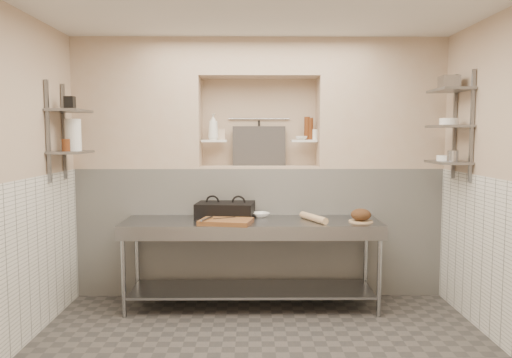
{
  "coord_description": "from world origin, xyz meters",
  "views": [
    {
      "loc": [
        -0.08,
        -3.81,
        1.77
      ],
      "look_at": [
        -0.04,
        0.9,
        1.35
      ],
      "focal_mm": 35.0,
      "sensor_mm": 36.0,
      "label": 1
    }
  ],
  "objects_px": {
    "cutting_board": "(226,221)",
    "bottle_soap": "(213,127)",
    "mixing_bowl": "(260,215)",
    "bread_loaf": "(361,215)",
    "prep_table": "(252,246)",
    "jug_left": "(73,135)",
    "bowl_alcove": "(301,138)",
    "panini_press": "(226,210)",
    "rolling_pin": "(314,218)"
  },
  "relations": [
    {
      "from": "cutting_board",
      "to": "bottle_soap",
      "type": "distance_m",
      "value": 1.19
    },
    {
      "from": "mixing_bowl",
      "to": "bread_loaf",
      "type": "xyz_separation_m",
      "value": [
        1.0,
        -0.31,
        0.05
      ]
    },
    {
      "from": "bread_loaf",
      "to": "prep_table",
      "type": "bearing_deg",
      "value": 175.61
    },
    {
      "from": "jug_left",
      "to": "prep_table",
      "type": "bearing_deg",
      "value": 2.08
    },
    {
      "from": "bowl_alcove",
      "to": "jug_left",
      "type": "distance_m",
      "value": 2.39
    },
    {
      "from": "bread_loaf",
      "to": "bottle_soap",
      "type": "xyz_separation_m",
      "value": [
        -1.52,
        0.64,
        0.88
      ]
    },
    {
      "from": "prep_table",
      "to": "jug_left",
      "type": "xyz_separation_m",
      "value": [
        -1.76,
        -0.06,
        1.13
      ]
    },
    {
      "from": "panini_press",
      "to": "jug_left",
      "type": "height_order",
      "value": "jug_left"
    },
    {
      "from": "panini_press",
      "to": "bread_loaf",
      "type": "height_order",
      "value": "panini_press"
    },
    {
      "from": "cutting_board",
      "to": "mixing_bowl",
      "type": "distance_m",
      "value": 0.52
    },
    {
      "from": "panini_press",
      "to": "jug_left",
      "type": "relative_size",
      "value": 2.03
    },
    {
      "from": "jug_left",
      "to": "panini_press",
      "type": "bearing_deg",
      "value": 10.31
    },
    {
      "from": "bread_loaf",
      "to": "cutting_board",
      "type": "bearing_deg",
      "value": -176.27
    },
    {
      "from": "mixing_bowl",
      "to": "panini_press",
      "type": "bearing_deg",
      "value": -176.71
    },
    {
      "from": "prep_table",
      "to": "rolling_pin",
      "type": "bearing_deg",
      "value": -3.36
    },
    {
      "from": "mixing_bowl",
      "to": "rolling_pin",
      "type": "distance_m",
      "value": 0.6
    },
    {
      "from": "prep_table",
      "to": "bottle_soap",
      "type": "relative_size",
      "value": 9.06
    },
    {
      "from": "mixing_bowl",
      "to": "bottle_soap",
      "type": "relative_size",
      "value": 0.68
    },
    {
      "from": "rolling_pin",
      "to": "jug_left",
      "type": "height_order",
      "value": "jug_left"
    },
    {
      "from": "cutting_board",
      "to": "rolling_pin",
      "type": "distance_m",
      "value": 0.88
    },
    {
      "from": "cutting_board",
      "to": "bowl_alcove",
      "type": "height_order",
      "value": "bowl_alcove"
    },
    {
      "from": "panini_press",
      "to": "rolling_pin",
      "type": "bearing_deg",
      "value": -8.49
    },
    {
      "from": "bowl_alcove",
      "to": "rolling_pin",
      "type": "bearing_deg",
      "value": -83.05
    },
    {
      "from": "mixing_bowl",
      "to": "bread_loaf",
      "type": "relative_size",
      "value": 0.97
    },
    {
      "from": "prep_table",
      "to": "panini_press",
      "type": "relative_size",
      "value": 4.12
    },
    {
      "from": "cutting_board",
      "to": "bottle_soap",
      "type": "xyz_separation_m",
      "value": [
        -0.18,
        0.72,
        0.93
      ]
    },
    {
      "from": "prep_table",
      "to": "bread_loaf",
      "type": "bearing_deg",
      "value": -4.39
    },
    {
      "from": "cutting_board",
      "to": "bread_loaf",
      "type": "distance_m",
      "value": 1.35
    },
    {
      "from": "prep_table",
      "to": "cutting_board",
      "type": "xyz_separation_m",
      "value": [
        -0.25,
        -0.17,
        0.28
      ]
    },
    {
      "from": "cutting_board",
      "to": "jug_left",
      "type": "xyz_separation_m",
      "value": [
        -1.51,
        0.11,
        0.85
      ]
    },
    {
      "from": "panini_press",
      "to": "jug_left",
      "type": "xyz_separation_m",
      "value": [
        -1.48,
        -0.27,
        0.79
      ]
    },
    {
      "from": "mixing_bowl",
      "to": "jug_left",
      "type": "height_order",
      "value": "jug_left"
    },
    {
      "from": "mixing_bowl",
      "to": "prep_table",
      "type": "bearing_deg",
      "value": -111.19
    },
    {
      "from": "cutting_board",
      "to": "jug_left",
      "type": "bearing_deg",
      "value": 175.92
    },
    {
      "from": "prep_table",
      "to": "bread_loaf",
      "type": "distance_m",
      "value": 1.14
    },
    {
      "from": "panini_press",
      "to": "bottle_soap",
      "type": "height_order",
      "value": "bottle_soap"
    },
    {
      "from": "mixing_bowl",
      "to": "rolling_pin",
      "type": "height_order",
      "value": "rolling_pin"
    },
    {
      "from": "rolling_pin",
      "to": "bowl_alcove",
      "type": "xyz_separation_m",
      "value": [
        -0.07,
        0.58,
        0.8
      ]
    },
    {
      "from": "mixing_bowl",
      "to": "bowl_alcove",
      "type": "xyz_separation_m",
      "value": [
        0.47,
        0.32,
        0.81
      ]
    },
    {
      "from": "bottle_soap",
      "to": "jug_left",
      "type": "relative_size",
      "value": 0.92
    },
    {
      "from": "panini_press",
      "to": "bowl_alcove",
      "type": "xyz_separation_m",
      "value": [
        0.83,
        0.34,
        0.75
      ]
    },
    {
      "from": "prep_table",
      "to": "cutting_board",
      "type": "bearing_deg",
      "value": -145.54
    },
    {
      "from": "jug_left",
      "to": "cutting_board",
      "type": "bearing_deg",
      "value": -4.08
    },
    {
      "from": "panini_press",
      "to": "bread_loaf",
      "type": "bearing_deg",
      "value": -5.38
    },
    {
      "from": "prep_table",
      "to": "bowl_alcove",
      "type": "xyz_separation_m",
      "value": [
        0.55,
        0.55,
        1.09
      ]
    },
    {
      "from": "panini_press",
      "to": "rolling_pin",
      "type": "xyz_separation_m",
      "value": [
        0.9,
        -0.24,
        -0.05
      ]
    },
    {
      "from": "prep_table",
      "to": "mixing_bowl",
      "type": "xyz_separation_m",
      "value": [
        0.09,
        0.23,
        0.28
      ]
    },
    {
      "from": "panini_press",
      "to": "bowl_alcove",
      "type": "bearing_deg",
      "value": 28.91
    },
    {
      "from": "mixing_bowl",
      "to": "bottle_soap",
      "type": "xyz_separation_m",
      "value": [
        -0.51,
        0.33,
        0.93
      ]
    },
    {
      "from": "cutting_board",
      "to": "mixing_bowl",
      "type": "relative_size",
      "value": 2.55
    }
  ]
}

